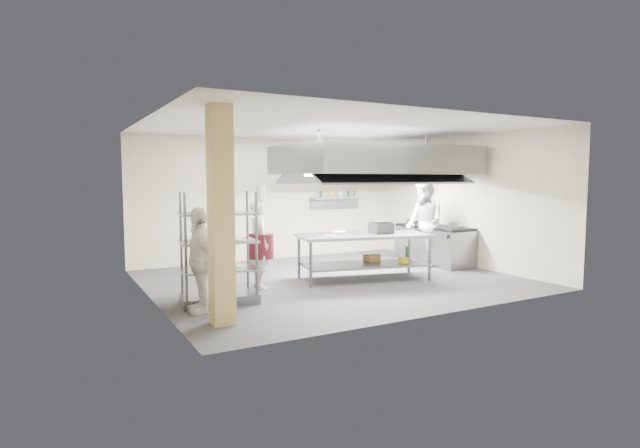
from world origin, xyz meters
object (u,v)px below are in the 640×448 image
chef_line (424,223)px  griddle (381,228)px  cooking_range (434,246)px  chef_head (259,244)px  stockpot (434,222)px  pass_rack (219,248)px  chef_plating (199,260)px  island (364,257)px

chef_line → griddle: chef_line is taller
cooking_range → chef_head: (-4.66, -0.51, 0.39)m
cooking_range → griddle: 2.29m
stockpot → griddle: bearing=-162.3°
pass_rack → griddle: pass_rack is taller
chef_line → chef_plating: bearing=-63.8°
chef_head → griddle: chef_head is taller
pass_rack → chef_head: pass_rack is taller
griddle → stockpot: bearing=19.0°
pass_rack → chef_line: bearing=18.2°
island → chef_line: size_ratio=1.31×
chef_plating → cooking_range: bearing=106.8°
island → cooking_range: island is taller
stockpot → pass_rack: bearing=-168.6°
chef_line → stockpot: (0.36, 0.10, 0.00)m
chef_line → stockpot: size_ratio=7.35×
chef_plating → chef_line: bearing=106.1°
chef_head → griddle: (2.58, -0.23, 0.20)m
chef_plating → stockpot: 6.16m
griddle → pass_rack: bearing=-171.0°
island → pass_rack: pass_rack is taller
chef_head → chef_plating: bearing=130.6°
cooking_range → island: bearing=-163.0°
cooking_range → griddle: size_ratio=4.70×
pass_rack → stockpot: bearing=18.4°
chef_head → chef_line: chef_line is taller
island → pass_rack: 3.18m
chef_plating → griddle: 4.11m
stockpot → chef_head: bearing=-175.0°
griddle → chef_plating: bearing=-165.9°
island → pass_rack: bearing=-158.9°
chef_head → chef_line: 4.19m
island → chef_head: (-2.13, 0.26, 0.36)m
island → griddle: 0.72m
chef_plating → griddle: bearing=104.5°
pass_rack → cooking_range: 5.80m
pass_rack → chef_plating: pass_rack is taller
chef_plating → griddle: size_ratio=3.74×
island → stockpot: bearing=28.4°
island → chef_plating: (-3.55, -0.87, 0.34)m
chef_head → chef_line: (4.18, 0.30, 0.18)m
chef_head → chef_plating: 1.82m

